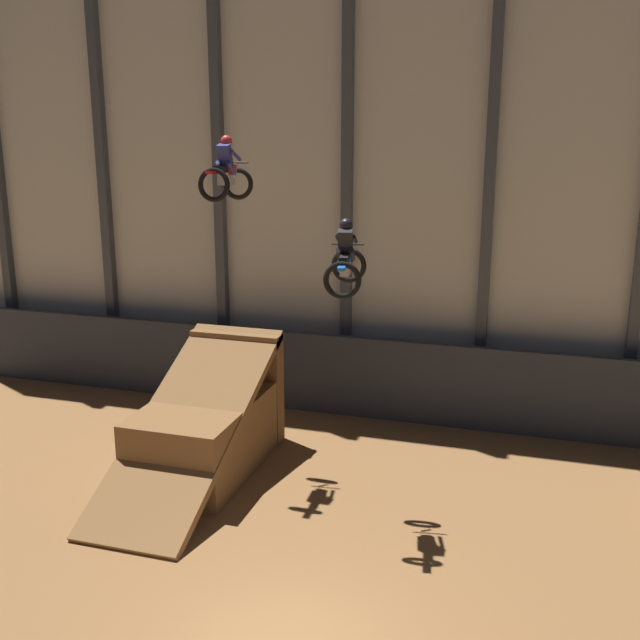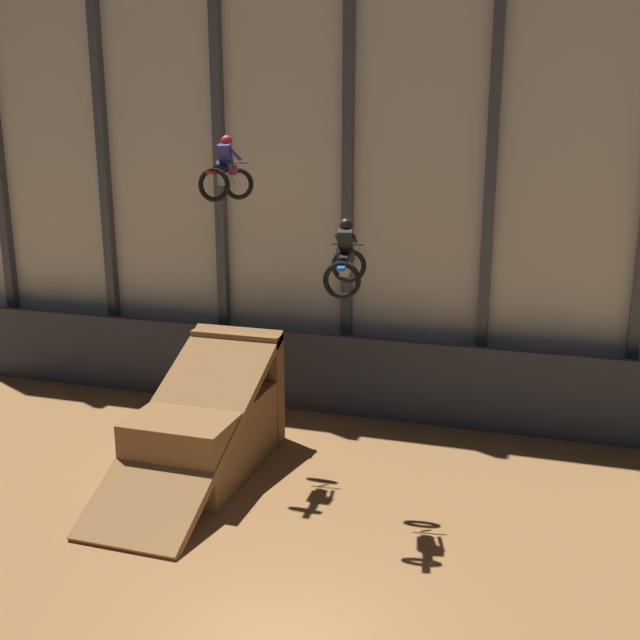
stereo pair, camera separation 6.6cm
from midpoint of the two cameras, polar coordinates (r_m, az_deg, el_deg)
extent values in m
cube|color=beige|center=(20.48, 7.35, 10.28)|extent=(32.00, 0.12, 12.82)
cube|color=#3D424C|center=(23.83, -16.26, 10.41)|extent=(0.28, 0.28, 12.82)
cube|color=#3D424C|center=(21.99, -7.79, 10.55)|extent=(0.28, 0.28, 12.82)
cube|color=#3D424C|center=(20.69, 1.98, 10.43)|extent=(0.28, 0.28, 12.82)
cube|color=#3D424C|center=(20.04, 12.69, 9.96)|extent=(0.28, 0.28, 12.82)
cube|color=#2D333D|center=(20.59, 6.40, -4.68)|extent=(31.36, 0.20, 2.28)
cube|color=brown|center=(18.11, -8.67, -8.50)|extent=(2.31, 4.19, 1.70)
cube|color=brown|center=(19.46, -6.39, -4.97)|extent=(2.36, 0.50, 2.84)
cube|color=olive|center=(17.15, -10.04, -7.85)|extent=(2.36, 6.07, 3.02)
torus|color=black|center=(17.70, -6.36, 10.27)|extent=(0.73, 0.17, 0.73)
torus|color=black|center=(16.41, -8.20, 10.15)|extent=(0.73, 0.17, 0.73)
cube|color=#B7B7BC|center=(17.00, -7.32, 10.61)|extent=(0.19, 0.54, 0.31)
cube|color=red|center=(17.16, -7.10, 11.29)|extent=(0.21, 0.46, 0.26)
cube|color=black|center=(16.79, -7.64, 11.35)|extent=(0.17, 0.57, 0.15)
cube|color=red|center=(16.31, -8.36, 11.06)|extent=(0.15, 0.37, 0.08)
cylinder|color=#B7B7BC|center=(17.53, -6.59, 11.04)|extent=(0.06, 0.29, 0.52)
cylinder|color=black|center=(17.49, -6.65, 11.82)|extent=(0.66, 0.09, 0.04)
cube|color=navy|center=(16.97, -7.38, 12.30)|extent=(0.29, 0.31, 0.53)
sphere|color=red|center=(17.07, -7.26, 13.37)|extent=(0.27, 0.28, 0.27)
cylinder|color=navy|center=(17.07, -7.67, 11.42)|extent=(0.12, 0.40, 0.35)
cylinder|color=navy|center=(16.98, -6.91, 11.43)|extent=(0.12, 0.40, 0.35)
cylinder|color=navy|center=(17.26, -7.56, 12.35)|extent=(0.09, 0.51, 0.28)
cylinder|color=navy|center=(17.13, -6.55, 12.37)|extent=(0.09, 0.51, 0.28)
torus|color=black|center=(15.46, 2.09, 4.17)|extent=(0.74, 0.25, 0.73)
torus|color=black|center=(14.09, 1.57, 3.05)|extent=(0.74, 0.25, 0.73)
cube|color=#B7B7BC|center=(14.70, 1.83, 4.05)|extent=(0.27, 0.55, 0.29)
cube|color=blue|center=(14.83, 1.89, 4.94)|extent=(0.27, 0.47, 0.25)
cube|color=black|center=(14.43, 1.74, 4.73)|extent=(0.25, 0.58, 0.13)
cube|color=blue|center=(13.94, 1.54, 4.00)|extent=(0.20, 0.38, 0.07)
cylinder|color=#B7B7BC|center=(15.23, 2.03, 4.92)|extent=(0.10, 0.25, 0.53)
cylinder|color=black|center=(15.15, 2.02, 5.79)|extent=(0.66, 0.13, 0.04)
cube|color=black|center=(14.58, 1.83, 5.95)|extent=(0.33, 0.38, 0.53)
sphere|color=black|center=(14.63, 1.87, 7.26)|extent=(0.30, 0.31, 0.27)
cylinder|color=black|center=(14.69, 1.37, 5.00)|extent=(0.18, 0.42, 0.32)
cylinder|color=black|center=(14.67, 2.31, 4.98)|extent=(0.18, 0.42, 0.32)
cylinder|color=black|center=(14.83, 1.30, 6.20)|extent=(0.17, 0.52, 0.24)
cylinder|color=black|center=(14.80, 2.54, 6.17)|extent=(0.17, 0.52, 0.24)
camera|label=1|loc=(0.03, -90.12, -0.03)|focal=42.00mm
camera|label=2|loc=(0.03, 89.88, 0.03)|focal=42.00mm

